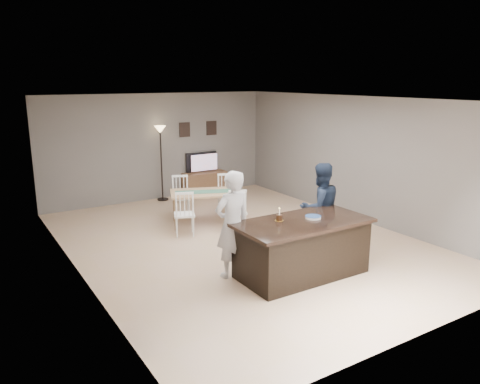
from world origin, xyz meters
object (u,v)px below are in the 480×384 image
dining_table (207,197)px  woman (232,224)px  floor_lamp (161,143)px  birthday_cake (279,218)px  television (203,162)px  plate_stack (313,217)px  man (320,208)px  kitchen_island (302,248)px  tv_console (205,183)px

dining_table → woman: bearing=-87.9°
floor_lamp → birthday_cake: bearing=-93.1°
television → birthday_cake: television is taller
woman → birthday_cake: woman is taller
plate_stack → television: bearing=80.1°
man → floor_lamp: bearing=-70.1°
television → birthday_cake: bearing=74.5°
kitchen_island → tv_console: size_ratio=1.79×
kitchen_island → floor_lamp: 5.68m
kitchen_island → woman: bearing=149.9°
tv_console → television: television is taller
television → kitchen_island: bearing=78.0°
tv_console → dining_table: bearing=-116.7°
kitchen_island → woman: size_ratio=1.26×
man → birthday_cake: man is taller
television → floor_lamp: 1.36m
television → floor_lamp: floor_lamp is taller
plate_stack → dining_table: plate_stack is taller
tv_console → floor_lamp: (-1.21, 0.02, 1.18)m
plate_stack → floor_lamp: bearing=92.4°
plate_stack → woman: bearing=155.4°
birthday_cake → television: bearing=74.5°
kitchen_island → plate_stack: (0.22, 0.01, 0.47)m
tv_console → dining_table: dining_table is taller
television → plate_stack: bearing=80.1°
tv_console → woman: bearing=-113.2°
television → dining_table: (-1.21, -2.47, -0.27)m
kitchen_island → floor_lamp: floor_lamp is taller
tv_console → man: size_ratio=0.74×
tv_console → plate_stack: plate_stack is taller
man → plate_stack: 0.98m
man → woman: bearing=12.4°
tv_console → plate_stack: size_ratio=4.70×
woman → dining_table: woman is taller
floor_lamp → dining_table: bearing=-89.9°
kitchen_island → television: bearing=78.0°
woman → plate_stack: (1.17, -0.54, 0.07)m
floor_lamp → tv_console: bearing=-0.9°
tv_console → woman: (-2.15, -5.02, 0.55)m
tv_console → television: bearing=90.0°
man → floor_lamp: floor_lamp is taller
birthday_cake → woman: bearing=151.8°
birthday_cake → dining_table: birthday_cake is taller
kitchen_island → tv_console: bearing=77.8°
tv_console → kitchen_island: bearing=-102.2°
man → plate_stack: size_ratio=6.37×
woman → dining_table: bearing=-113.9°
tv_console → birthday_cake: bearing=-105.7°
tv_console → birthday_cake: birthday_cake is taller
kitchen_island → tv_console: kitchen_island is taller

